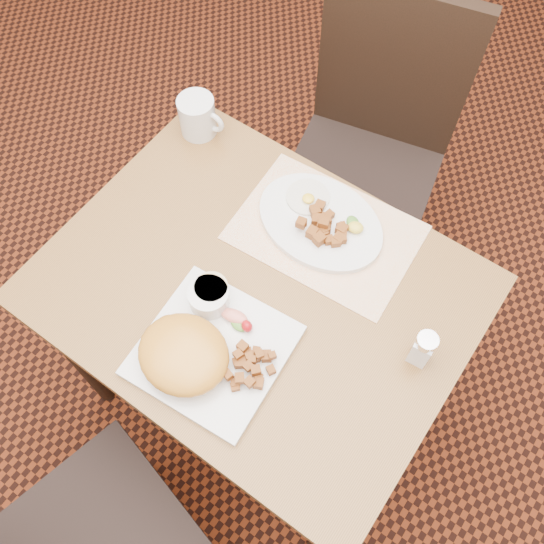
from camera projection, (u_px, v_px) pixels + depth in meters
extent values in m
plane|color=black|center=(262.00, 389.00, 1.97)|extent=(8.00, 8.00, 0.00)
cube|color=brown|center=(257.00, 290.00, 1.32)|extent=(0.90, 0.70, 0.03)
cylinder|color=black|center=(76.00, 355.00, 1.65)|extent=(0.05, 0.05, 0.71)
cylinder|color=black|center=(323.00, 541.00, 1.43)|extent=(0.05, 0.05, 0.71)
cylinder|color=black|center=(212.00, 205.00, 1.87)|extent=(0.05, 0.05, 0.71)
cylinder|color=black|center=(442.00, 346.00, 1.66)|extent=(0.05, 0.05, 0.71)
cylinder|color=black|center=(135.00, 459.00, 1.66)|extent=(0.04, 0.04, 0.42)
cube|color=black|center=(358.00, 183.00, 1.80)|extent=(0.50, 0.50, 0.05)
cylinder|color=black|center=(416.00, 201.00, 2.06)|extent=(0.04, 0.04, 0.42)
cylinder|color=black|center=(384.00, 289.00, 1.90)|extent=(0.04, 0.04, 0.42)
cylinder|color=black|center=(317.00, 169.00, 2.12)|extent=(0.04, 0.04, 0.42)
cylinder|color=black|center=(278.00, 251.00, 1.97)|extent=(0.04, 0.04, 0.42)
cube|color=black|center=(394.00, 69.00, 1.65)|extent=(0.42, 0.13, 0.50)
cube|color=white|center=(325.00, 232.00, 1.37)|extent=(0.42, 0.31, 0.00)
cube|color=silver|center=(213.00, 350.00, 1.23)|extent=(0.30, 0.30, 0.02)
ellipsoid|color=orange|center=(184.00, 354.00, 1.18)|extent=(0.19, 0.17, 0.07)
ellipsoid|color=orange|center=(188.00, 373.00, 1.19)|extent=(0.07, 0.07, 0.03)
ellipsoid|color=orange|center=(171.00, 330.00, 1.23)|extent=(0.07, 0.07, 0.03)
cylinder|color=silver|center=(209.00, 297.00, 1.25)|extent=(0.08, 0.08, 0.05)
cylinder|color=beige|center=(211.00, 287.00, 1.24)|extent=(0.07, 0.07, 0.01)
ellipsoid|color=#387223|center=(239.00, 324.00, 1.24)|extent=(0.04, 0.03, 0.01)
ellipsoid|color=red|center=(247.00, 326.00, 1.23)|extent=(0.03, 0.03, 0.03)
ellipsoid|color=#F28C72|center=(234.00, 316.00, 1.25)|extent=(0.06, 0.04, 0.02)
cylinder|color=white|center=(308.00, 197.00, 1.39)|extent=(0.10, 0.10, 0.01)
ellipsoid|color=yellow|center=(308.00, 198.00, 1.38)|extent=(0.03, 0.03, 0.01)
ellipsoid|color=#387223|center=(353.00, 223.00, 1.35)|extent=(0.05, 0.05, 0.01)
ellipsoid|color=yellow|center=(356.00, 227.00, 1.34)|extent=(0.04, 0.04, 0.02)
cube|color=white|center=(421.00, 350.00, 1.20)|extent=(0.04, 0.04, 0.08)
cylinder|color=silver|center=(427.00, 341.00, 1.15)|extent=(0.05, 0.05, 0.02)
cylinder|color=silver|center=(197.00, 116.00, 1.46)|extent=(0.09, 0.09, 0.10)
torus|color=silver|center=(213.00, 122.00, 1.45)|extent=(0.06, 0.02, 0.06)
cube|color=brown|center=(256.00, 351.00, 1.21)|extent=(0.02, 0.02, 0.01)
cube|color=brown|center=(228.00, 375.00, 1.17)|extent=(0.02, 0.02, 0.02)
cube|color=brown|center=(238.00, 355.00, 1.19)|extent=(0.02, 0.02, 0.02)
cube|color=brown|center=(249.00, 382.00, 1.17)|extent=(0.02, 0.02, 0.02)
cube|color=brown|center=(235.00, 387.00, 1.18)|extent=(0.02, 0.02, 0.01)
cube|color=brown|center=(241.00, 363.00, 1.20)|extent=(0.03, 0.03, 0.02)
cube|color=brown|center=(235.00, 383.00, 1.18)|extent=(0.02, 0.02, 0.02)
cube|color=brown|center=(259.00, 383.00, 1.18)|extent=(0.03, 0.03, 0.02)
cube|color=brown|center=(266.00, 356.00, 1.20)|extent=(0.03, 0.03, 0.02)
cube|color=brown|center=(249.00, 356.00, 1.19)|extent=(0.02, 0.02, 0.01)
cube|color=brown|center=(247.00, 353.00, 1.21)|extent=(0.03, 0.03, 0.02)
cube|color=brown|center=(243.00, 347.00, 1.20)|extent=(0.02, 0.02, 0.02)
cube|color=brown|center=(259.00, 354.00, 1.19)|extent=(0.02, 0.02, 0.02)
cube|color=brown|center=(251.00, 362.00, 1.20)|extent=(0.02, 0.02, 0.02)
cube|color=brown|center=(249.00, 365.00, 1.20)|extent=(0.02, 0.02, 0.01)
cube|color=brown|center=(237.00, 362.00, 1.20)|extent=(0.02, 0.02, 0.02)
cube|color=brown|center=(252.00, 360.00, 1.19)|extent=(0.02, 0.02, 0.01)
cube|color=brown|center=(256.00, 370.00, 1.18)|extent=(0.03, 0.03, 0.02)
cube|color=brown|center=(248.00, 366.00, 1.18)|extent=(0.02, 0.02, 0.01)
cube|color=brown|center=(271.00, 370.00, 1.19)|extent=(0.02, 0.02, 0.02)
cube|color=brown|center=(244.00, 354.00, 1.21)|extent=(0.02, 0.02, 0.02)
cube|color=brown|center=(258.00, 379.00, 1.18)|extent=(0.02, 0.02, 0.02)
cube|color=brown|center=(240.00, 378.00, 1.17)|extent=(0.03, 0.03, 0.01)
cube|color=brown|center=(272.00, 356.00, 1.19)|extent=(0.02, 0.02, 0.01)
cube|color=brown|center=(240.00, 379.00, 1.18)|extent=(0.02, 0.02, 0.02)
cube|color=brown|center=(257.00, 357.00, 1.21)|extent=(0.02, 0.02, 0.01)
cube|color=brown|center=(342.00, 229.00, 1.34)|extent=(0.02, 0.02, 0.02)
cube|color=brown|center=(319.00, 239.00, 1.32)|extent=(0.03, 0.03, 0.02)
cube|color=brown|center=(312.00, 233.00, 1.33)|extent=(0.02, 0.03, 0.02)
cube|color=brown|center=(323.00, 227.00, 1.34)|extent=(0.03, 0.03, 0.02)
cube|color=brown|center=(302.00, 223.00, 1.33)|extent=(0.02, 0.02, 0.02)
cube|color=brown|center=(329.00, 215.00, 1.36)|extent=(0.02, 0.02, 0.02)
cube|color=brown|center=(339.00, 239.00, 1.33)|extent=(0.02, 0.02, 0.02)
cube|color=brown|center=(322.00, 232.00, 1.34)|extent=(0.03, 0.03, 0.02)
cube|color=brown|center=(336.00, 242.00, 1.33)|extent=(0.03, 0.03, 0.02)
cube|color=brown|center=(315.00, 211.00, 1.36)|extent=(0.03, 0.03, 0.02)
cube|color=brown|center=(321.00, 222.00, 1.35)|extent=(0.03, 0.03, 0.02)
cube|color=brown|center=(323.00, 225.00, 1.34)|extent=(0.03, 0.03, 0.02)
cube|color=brown|center=(301.00, 223.00, 1.33)|extent=(0.02, 0.02, 0.02)
cube|color=brown|center=(341.00, 227.00, 1.34)|extent=(0.03, 0.03, 0.02)
cube|color=brown|center=(317.00, 220.00, 1.35)|extent=(0.03, 0.03, 0.02)
cube|color=brown|center=(342.00, 238.00, 1.33)|extent=(0.03, 0.03, 0.02)
cube|color=brown|center=(325.00, 226.00, 1.34)|extent=(0.03, 0.03, 0.02)
cube|color=brown|center=(324.00, 223.00, 1.33)|extent=(0.03, 0.03, 0.02)
cube|color=brown|center=(326.00, 221.00, 1.35)|extent=(0.03, 0.03, 0.02)
cube|color=brown|center=(329.00, 240.00, 1.33)|extent=(0.03, 0.03, 0.02)
cube|color=brown|center=(325.00, 217.00, 1.36)|extent=(0.02, 0.02, 0.02)
cube|color=brown|center=(320.00, 206.00, 1.37)|extent=(0.02, 0.02, 0.02)
cube|color=brown|center=(324.00, 230.00, 1.34)|extent=(0.03, 0.03, 0.02)
cube|color=brown|center=(342.00, 233.00, 1.34)|extent=(0.03, 0.03, 0.02)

